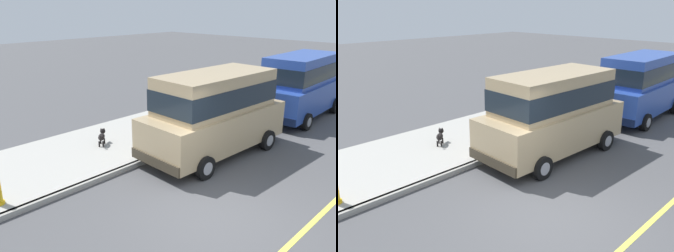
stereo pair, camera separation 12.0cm
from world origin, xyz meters
TOP-DOWN VIEW (x-y plane):
  - ground_plane at (0.00, 0.00)m, footprint 80.00×80.00m
  - curb at (-3.20, 0.00)m, footprint 0.16×64.00m
  - sidewalk at (-5.00, 0.00)m, footprint 3.60×64.00m
  - lane_centre_line at (1.60, 0.00)m, footprint 0.12×57.60m
  - car_tan_van at (-2.22, 2.69)m, footprint 2.27×4.97m
  - car_blue_van at (-2.14, 8.28)m, footprint 2.26×4.96m
  - dog_black at (-4.99, 0.51)m, footprint 0.58×0.56m

SIDE VIEW (x-z plane):
  - ground_plane at x=0.00m, z-range 0.00..0.00m
  - lane_centre_line at x=1.60m, z-range 0.00..0.01m
  - curb at x=-3.20m, z-range 0.00..0.14m
  - sidewalk at x=-5.00m, z-range 0.00..0.14m
  - dog_black at x=-4.99m, z-range 0.18..0.67m
  - car_tan_van at x=-2.22m, z-range 0.13..2.65m
  - car_blue_van at x=-2.14m, z-range 0.13..2.65m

